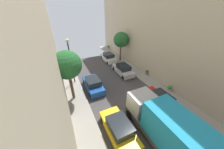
% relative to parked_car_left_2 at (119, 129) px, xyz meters
% --- Properties ---
extents(ground, '(32.00, 32.00, 0.00)m').
position_rel_parked_car_left_2_xyz_m(ground, '(2.70, 1.73, -0.72)').
color(ground, '#423F42').
extents(sidewalk_left, '(2.00, 44.00, 0.15)m').
position_rel_parked_car_left_2_xyz_m(sidewalk_left, '(-2.30, 1.73, -0.64)').
color(sidewalk_left, gray).
rests_on(sidewalk_left, ground).
extents(sidewalk_right, '(2.00, 44.00, 0.15)m').
position_rel_parked_car_left_2_xyz_m(sidewalk_right, '(7.70, 1.73, -0.64)').
color(sidewalk_right, gray).
rests_on(sidewalk_right, ground).
extents(parked_car_left_2, '(1.78, 4.20, 1.57)m').
position_rel_parked_car_left_2_xyz_m(parked_car_left_2, '(0.00, 0.00, 0.00)').
color(parked_car_left_2, gold).
rests_on(parked_car_left_2, ground).
extents(parked_car_left_3, '(1.78, 4.20, 1.57)m').
position_rel_parked_car_left_2_xyz_m(parked_car_left_3, '(0.00, 6.89, 0.00)').
color(parked_car_left_3, '#194799').
rests_on(parked_car_left_3, ground).
extents(parked_car_right_2, '(1.78, 4.20, 1.57)m').
position_rel_parked_car_left_2_xyz_m(parked_car_right_2, '(5.40, 1.03, 0.00)').
color(parked_car_right_2, red).
rests_on(parked_car_right_2, ground).
extents(parked_car_right_3, '(1.78, 4.20, 1.57)m').
position_rel_parked_car_left_2_xyz_m(parked_car_right_3, '(5.40, 8.69, 0.00)').
color(parked_car_right_3, silver).
rests_on(parked_car_right_3, ground).
extents(parked_car_right_4, '(1.78, 4.20, 1.57)m').
position_rel_parked_car_left_2_xyz_m(parked_car_right_4, '(5.40, 14.32, 0.00)').
color(parked_car_right_4, white).
rests_on(parked_car_right_4, ground).
extents(delivery_truck, '(2.26, 6.60, 3.38)m').
position_rel_parked_car_left_2_xyz_m(delivery_truck, '(2.70, -1.81, 1.07)').
color(delivery_truck, '#4C4C51').
rests_on(delivery_truck, ground).
extents(street_tree_1, '(2.71, 2.71, 5.30)m').
position_rel_parked_car_left_2_xyz_m(street_tree_1, '(7.51, 13.36, 3.34)').
color(street_tree_1, brown).
rests_on(street_tree_1, sidewalk_right).
extents(street_tree_2, '(2.86, 2.86, 5.59)m').
position_rel_parked_car_left_2_xyz_m(street_tree_2, '(-2.58, 6.04, 3.55)').
color(street_tree_2, brown).
rests_on(street_tree_2, sidewalk_left).
extents(potted_plant_0, '(0.52, 0.52, 0.77)m').
position_rel_parked_car_left_2_xyz_m(potted_plant_0, '(8.30, 2.30, -0.17)').
color(potted_plant_0, '#B2A899').
rests_on(potted_plant_0, sidewalk_right).
extents(potted_plant_1, '(0.49, 0.49, 0.85)m').
position_rel_parked_car_left_2_xyz_m(potted_plant_1, '(8.25, 20.87, -0.13)').
color(potted_plant_1, '#B2A899').
rests_on(potted_plant_1, sidewalk_right).
extents(potted_plant_3, '(0.39, 0.39, 0.72)m').
position_rel_parked_car_left_2_xyz_m(potted_plant_3, '(8.47, 6.69, -0.19)').
color(potted_plant_3, brown).
rests_on(potted_plant_3, sidewalk_right).
extents(lamp_post, '(0.44, 0.44, 5.90)m').
position_rel_parked_car_left_2_xyz_m(lamp_post, '(-1.90, 9.37, 3.28)').
color(lamp_post, '#333338').
rests_on(lamp_post, sidewalk_left).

